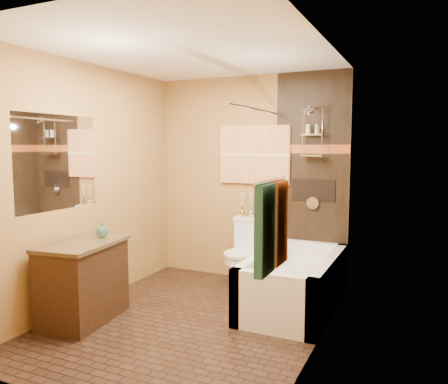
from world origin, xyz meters
The scene contains 23 objects.
floor centered at (0.00, 0.00, 0.00)m, with size 3.00×3.00×0.00m, color black.
wall_left centered at (-1.20, 0.00, 1.25)m, with size 0.02×3.00×2.50m, color #A77A40.
wall_right centered at (1.20, 0.00, 1.25)m, with size 0.02×3.00×2.50m, color #A77A40.
wall_back centered at (0.00, 1.50, 1.25)m, with size 2.40×0.02×2.50m, color #A77A40.
wall_front centered at (0.00, -1.50, 1.25)m, with size 2.40×0.02×2.50m, color #A77A40.
ceiling centered at (0.00, 0.00, 2.50)m, with size 3.00×3.00×0.00m, color silver.
alcove_tile_back centered at (0.78, 1.49, 1.25)m, with size 0.85×0.01×2.50m, color black.
alcove_tile_right centered at (1.19, 0.75, 1.25)m, with size 0.01×1.50×2.50m, color black.
mosaic_band_back centered at (0.78, 1.48, 1.62)m, with size 0.85×0.01×0.10m, color maroon.
mosaic_band_right centered at (1.18, 0.75, 1.62)m, with size 0.01×1.50×0.10m, color maroon.
alcove_niche centered at (0.80, 1.48, 1.15)m, with size 0.50×0.01×0.25m, color black.
shower_fixtures centered at (0.80, 1.38, 1.67)m, with size 0.24×0.33×1.16m.
curtain_rod centered at (0.40, 0.75, 2.02)m, with size 0.03×0.03×1.55m, color silver.
towel_bar centered at (1.15, -1.05, 1.45)m, with size 0.02×0.02×0.55m, color silver.
towel_teal centered at (1.16, -1.18, 1.18)m, with size 0.05×0.22×0.52m, color #1D5062.
towel_rust centered at (1.16, -0.92, 1.18)m, with size 0.05×0.22×0.52m, color #92411A.
sunset_painting centered at (0.07, 1.48, 1.55)m, with size 0.90×0.04×0.70m, color #C55A2E.
vanity_mirror centered at (-1.19, -0.41, 1.50)m, with size 0.01×1.00×0.90m, color white.
bathtub centered at (0.80, 0.75, 0.22)m, with size 0.80×1.50×0.55m.
toilet centered at (0.07, 1.21, 0.40)m, with size 0.42×0.61×0.79m.
vanity centered at (-0.92, -0.41, 0.38)m, with size 0.63×0.92×0.76m.
teal_bottle centered at (-0.87, -0.19, 0.84)m, with size 0.12×0.12×0.18m, color #236962, non-canonical shape.
bud_vases centered at (0.07, 1.39, 0.95)m, with size 0.29×0.06×0.29m.
Camera 1 is at (1.98, -3.49, 1.65)m, focal length 35.00 mm.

